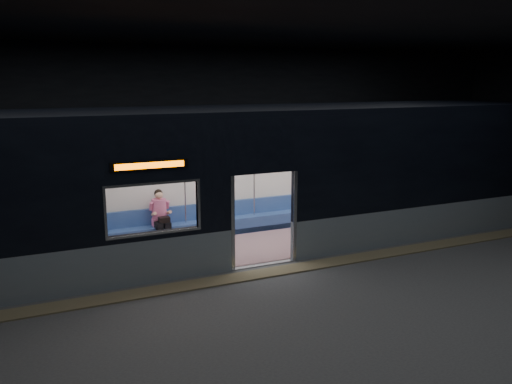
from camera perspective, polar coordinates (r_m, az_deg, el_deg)
station_floor at (r=11.09m, az=3.19°, el=-9.37°), size 24.00×14.00×0.01m
station_envelope at (r=10.35m, az=3.43°, el=9.93°), size 24.00×14.00×5.00m
tactile_strip at (r=11.54m, az=1.90°, el=-8.39°), size 22.80×0.50×0.03m
metro_car at (r=12.83m, az=-2.05°, el=2.13°), size 18.00×3.04×3.35m
passenger at (r=13.47m, az=-10.07°, el=-2.21°), size 0.38×0.66×1.32m
handbag at (r=13.31m, az=-9.65°, el=-2.88°), size 0.29×0.27×0.13m
transit_map at (r=16.36m, az=11.66°, el=2.64°), size 0.97×0.03×0.63m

